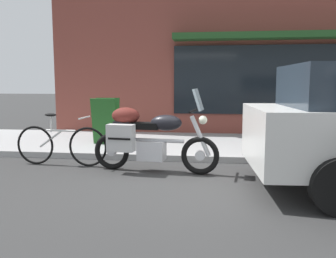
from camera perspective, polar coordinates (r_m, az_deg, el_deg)
ground_plane at (r=5.56m, az=2.01°, el=-8.14°), size 80.00×80.00×0.00m
touring_motorcycle at (r=5.99m, az=-3.44°, el=-1.17°), size 2.15×0.62×1.39m
parked_bicycle at (r=6.77m, az=-16.53°, el=-2.33°), size 1.72×0.48×0.94m
sandwich_board_sign at (r=8.16m, az=-9.81°, el=1.26°), size 0.55×0.43×1.02m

